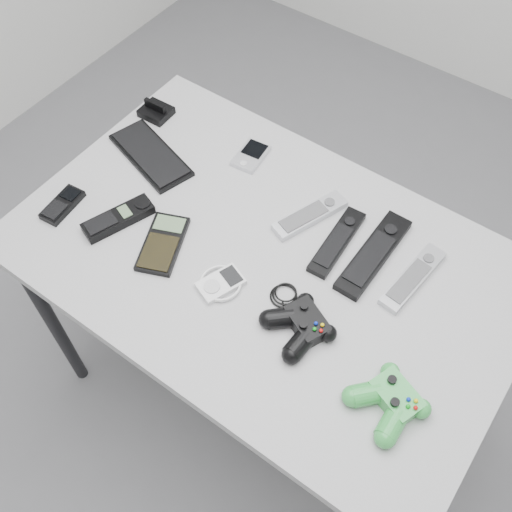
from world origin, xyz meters
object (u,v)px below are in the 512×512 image
Objects in this scene: remote_silver_a at (310,215)px; remote_black_a at (337,241)px; controller_green at (390,400)px; controller_black at (301,324)px; pda_keyboard at (151,155)px; remote_black_b at (374,254)px; cordless_handset at (118,218)px; mp3_player at (221,283)px; desk at (265,272)px; calculator at (163,243)px; pda at (251,155)px; mobile_phone at (62,205)px; remote_silver_b at (413,277)px.

remote_silver_a and remote_black_a have the same top height.
controller_black is at bearing -168.96° from controller_green.
remote_black_a is at bearing 127.63° from controller_black.
pda_keyboard is 0.62m from controller_black.
remote_black_a is 0.81× the size of remote_black_b.
remote_black_a is 0.52m from cordless_handset.
controller_black is (-0.03, -0.25, 0.01)m from remote_black_b.
remote_black_b is 1.12× the size of controller_black.
cordless_handset is at bearing -52.53° from pda_keyboard.
remote_black_b is 2.55× the size of mp3_player.
desk is at bearing 179.90° from controller_green.
mp3_player is at bearing -131.63° from remote_black_b.
remote_black_b is 0.25m from controller_black.
controller_green is at bearing 17.89° from cordless_handset.
calculator is 1.12× the size of controller_green.
pda_keyboard is at bearing -151.48° from pda.
mp3_player is at bearing -105.95° from desk.
calculator is (-0.32, -0.24, -0.00)m from remote_black_a.
remote_silver_a is at bearing 25.33° from pda_keyboard.
remote_black_a reaches higher than pda_keyboard.
remote_black_b reaches higher than remote_black_a.
mobile_phone is 0.15m from cordless_handset.
cordless_handset is (-0.54, -0.26, 0.00)m from remote_black_b.
remote_silver_b is at bearing 86.32° from controller_black.
pda_keyboard is at bearing 69.93° from mobile_phone.
pda is 0.59× the size of cordless_handset.
remote_black_b reaches higher than remote_silver_a.
calculator is 1.66× the size of mp3_player.
pda_keyboard is 1.20× the size of remote_black_a.
controller_black reaches higher than pda.
mobile_phone reaches higher than pda_keyboard.
remote_black_b reaches higher than desk.
remote_black_a is at bearing -168.29° from remote_black_b.
remote_black_a is (0.11, 0.12, 0.08)m from desk.
pda_keyboard is 0.44m from mp3_player.
pda_keyboard is 0.62m from remote_black_b.
desk is 0.43m from pda_keyboard.
remote_silver_a is at bearing 82.09° from desk.
remote_black_a and remote_silver_b have the same top height.
desk is 5.94× the size of remote_silver_a.
remote_black_b is 1.26× the size of remote_silver_b.
pda is at bearing 175.63° from remote_silver_b.
desk is 0.34m from remote_silver_b.
controller_green reaches higher than pda.
desk is 6.96× the size of calculator.
mp3_player is at bearing -0.39° from mobile_phone.
desk is at bearing -54.15° from pda.
pda is 0.71m from controller_green.
mobile_phone is at bearing -87.51° from pda_keyboard.
desk is 4.65× the size of pda_keyboard.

